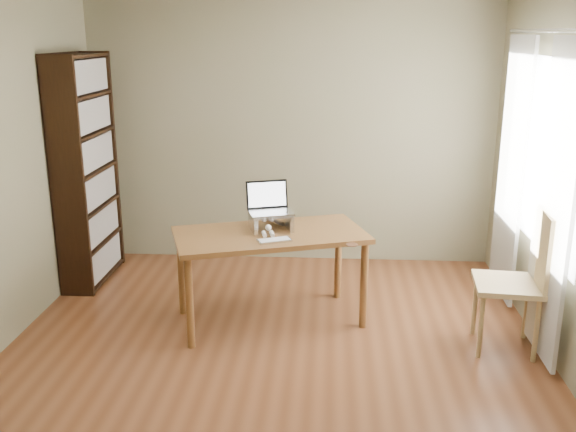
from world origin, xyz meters
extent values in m
cube|color=#5C3018|center=(0.00, 0.00, -0.01)|extent=(4.00, 4.50, 0.02)
cube|color=#76724F|center=(0.00, 2.26, 1.30)|extent=(4.00, 0.02, 2.60)
cube|color=#76724F|center=(0.00, -2.26, 1.30)|extent=(4.00, 0.02, 2.60)
cube|color=white|center=(1.98, 0.80, 1.40)|extent=(0.01, 1.80, 1.40)
cube|color=black|center=(-1.84, 1.12, 1.05)|extent=(0.30, 0.04, 2.10)
cube|color=black|center=(-1.84, 1.98, 1.05)|extent=(0.30, 0.04, 2.10)
cube|color=black|center=(-1.98, 1.55, 1.05)|extent=(0.02, 0.90, 2.10)
cube|color=black|center=(-1.84, 1.55, 0.03)|extent=(0.30, 0.84, 0.02)
cube|color=black|center=(-1.81, 1.55, 0.20)|extent=(0.20, 0.78, 0.28)
cube|color=black|center=(-1.84, 1.55, 0.37)|extent=(0.30, 0.84, 0.03)
cube|color=black|center=(-1.81, 1.55, 0.54)|extent=(0.20, 0.78, 0.28)
cube|color=black|center=(-1.84, 1.55, 0.71)|extent=(0.30, 0.84, 0.02)
cube|color=black|center=(-1.81, 1.55, 0.88)|extent=(0.20, 0.78, 0.28)
cube|color=black|center=(-1.84, 1.55, 1.05)|extent=(0.30, 0.84, 0.02)
cube|color=black|center=(-1.81, 1.55, 1.22)|extent=(0.20, 0.78, 0.28)
cube|color=black|center=(-1.84, 1.55, 1.39)|extent=(0.30, 0.84, 0.02)
cube|color=black|center=(-1.81, 1.55, 1.56)|extent=(0.20, 0.78, 0.28)
cube|color=black|center=(-1.84, 1.55, 1.73)|extent=(0.30, 0.84, 0.02)
cube|color=black|center=(-1.81, 1.55, 1.90)|extent=(0.20, 0.78, 0.28)
cube|color=black|center=(-1.84, 1.55, 2.07)|extent=(0.30, 0.84, 0.03)
cube|color=white|center=(1.92, 0.25, 1.15)|extent=(0.03, 0.70, 2.20)
cube|color=white|center=(1.92, 1.35, 1.15)|extent=(0.03, 0.70, 2.20)
cylinder|color=silver|center=(1.92, 0.80, 2.28)|extent=(0.03, 1.90, 0.03)
cube|color=brown|center=(-0.07, 0.73, 0.73)|extent=(1.64, 1.17, 0.04)
cylinder|color=brown|center=(-0.75, 1.04, 0.35)|extent=(0.06, 0.06, 0.71)
cylinder|color=brown|center=(0.61, 1.04, 0.35)|extent=(0.06, 0.06, 0.71)
cylinder|color=brown|center=(-0.75, 0.42, 0.35)|extent=(0.06, 0.06, 0.71)
cylinder|color=brown|center=(0.61, 0.42, 0.35)|extent=(0.06, 0.06, 0.71)
cube|color=silver|center=(-0.21, 0.81, 0.81)|extent=(0.03, 0.25, 0.12)
cube|color=silver|center=(0.08, 0.81, 0.81)|extent=(0.03, 0.25, 0.12)
cube|color=silver|center=(-0.07, 0.81, 0.88)|extent=(0.32, 0.25, 0.01)
cube|color=silver|center=(-0.07, 0.81, 0.89)|extent=(0.39, 0.33, 0.02)
cube|color=black|center=(-0.07, 0.95, 1.01)|extent=(0.34, 0.15, 0.22)
cube|color=white|center=(-0.07, 0.94, 1.01)|extent=(0.30, 0.13, 0.19)
cube|color=silver|center=(-0.02, 0.51, 0.76)|extent=(0.28, 0.20, 0.02)
cube|color=white|center=(-0.02, 0.51, 0.77)|extent=(0.25, 0.17, 0.00)
cylinder|color=brown|center=(0.57, 0.46, 0.75)|extent=(0.09, 0.09, 0.01)
ellipsoid|color=#494139|center=(-0.11, 0.84, 0.82)|extent=(0.18, 0.41, 0.14)
ellipsoid|color=#494139|center=(-0.11, 0.95, 0.81)|extent=(0.16, 0.17, 0.13)
ellipsoid|color=#494139|center=(-0.11, 0.65, 0.84)|extent=(0.11, 0.10, 0.10)
ellipsoid|color=white|center=(-0.11, 0.69, 0.80)|extent=(0.10, 0.10, 0.09)
sphere|color=white|center=(-0.11, 0.61, 0.83)|extent=(0.05, 0.05, 0.05)
cone|color=#494139|center=(-0.14, 0.65, 0.89)|extent=(0.03, 0.04, 0.05)
cone|color=#494139|center=(-0.08, 0.65, 0.89)|extent=(0.03, 0.04, 0.05)
cylinder|color=white|center=(-0.14, 0.64, 0.77)|extent=(0.03, 0.10, 0.03)
cylinder|color=white|center=(-0.08, 0.64, 0.77)|extent=(0.03, 0.10, 0.03)
cylinder|color=#494139|center=(-0.02, 0.97, 0.77)|extent=(0.15, 0.22, 0.03)
cube|color=tan|center=(1.70, 0.38, 0.50)|extent=(0.51, 0.51, 0.04)
cylinder|color=tan|center=(1.51, 0.19, 0.25)|extent=(0.04, 0.04, 0.50)
cylinder|color=tan|center=(1.89, 0.19, 0.25)|extent=(0.04, 0.04, 0.50)
cylinder|color=tan|center=(1.51, 0.57, 0.25)|extent=(0.04, 0.04, 0.50)
cylinder|color=tan|center=(1.89, 0.57, 0.25)|extent=(0.04, 0.04, 0.50)
cube|color=tan|center=(1.91, 0.38, 0.78)|extent=(0.07, 0.45, 0.56)
camera|label=1|loc=(0.40, -4.06, 2.27)|focal=40.00mm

